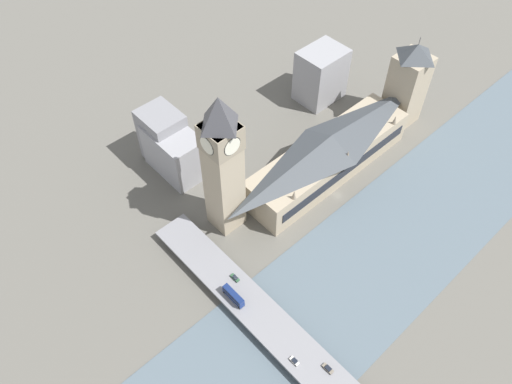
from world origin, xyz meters
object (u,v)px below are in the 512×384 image
at_px(road_bridge, 284,338).
at_px(car_northbound_lead, 294,361).
at_px(car_southbound_lead, 328,368).
at_px(clock_tower, 223,162).
at_px(parliament_hall, 329,154).
at_px(car_northbound_mid, 235,278).
at_px(victoria_tower, 407,84).
at_px(double_decker_bus_mid, 233,296).

relative_size(road_bridge, car_northbound_lead, 37.77).
relative_size(car_northbound_lead, car_southbound_lead, 0.86).
distance_m(clock_tower, car_northbound_lead, 84.24).
xyz_separation_m(road_bridge, car_northbound_lead, (-9.73, 3.99, 1.61)).
distance_m(parliament_hall, clock_tower, 66.23).
distance_m(parliament_hall, road_bridge, 96.89).
height_order(clock_tower, car_southbound_lead, clock_tower).
distance_m(car_northbound_lead, car_southbound_lead, 12.85).
bearing_deg(clock_tower, car_northbound_mid, 145.67).
xyz_separation_m(road_bridge, car_northbound_mid, (33.01, -3.11, 1.60)).
bearing_deg(clock_tower, car_northbound_lead, 159.48).
bearing_deg(victoria_tower, clock_tower, 84.88).
relative_size(road_bridge, car_southbound_lead, 32.48).
distance_m(victoria_tower, double_decker_bus_mid, 149.48).
relative_size(road_bridge, double_decker_bus_mid, 13.48).
bearing_deg(car_southbound_lead, parliament_hall, -47.73).
height_order(parliament_hall, double_decker_bus_mid, parliament_hall).
bearing_deg(car_northbound_lead, road_bridge, -22.28).
bearing_deg(double_decker_bus_mid, car_northbound_lead, 179.51).
bearing_deg(parliament_hall, double_decker_bus_mid, 106.27).
bearing_deg(car_southbound_lead, double_decker_bus_mid, 8.51).
xyz_separation_m(double_decker_bus_mid, car_northbound_mid, (6.88, -6.78, -2.00)).
xyz_separation_m(parliament_hall, car_northbound_lead, (-60.81, 85.83, -7.36)).
height_order(parliament_hall, road_bridge, parliament_hall).
height_order(double_decker_bus_mid, car_northbound_lead, double_decker_bus_mid).
distance_m(double_decker_bus_mid, car_northbound_lead, 35.92).
xyz_separation_m(parliament_hall, clock_tower, (10.78, 59.03, 28.03)).
height_order(clock_tower, car_northbound_lead, clock_tower).
bearing_deg(car_northbound_mid, parliament_hall, -77.07).
distance_m(road_bridge, double_decker_bus_mid, 26.64).
bearing_deg(clock_tower, victoria_tower, -95.12).
distance_m(parliament_hall, victoria_tower, 61.98).
distance_m(road_bridge, car_southbound_lead, 20.65).
bearing_deg(clock_tower, road_bridge, 159.76).
xyz_separation_m(clock_tower, car_northbound_mid, (-28.86, 19.71, -35.39)).
height_order(clock_tower, car_northbound_mid, clock_tower).
height_order(victoria_tower, double_decker_bus_mid, victoria_tower).
height_order(road_bridge, double_decker_bus_mid, double_decker_bus_mid).
xyz_separation_m(victoria_tower, car_northbound_lead, (-60.87, 146.68, -19.09)).
xyz_separation_m(clock_tower, road_bridge, (-61.87, 22.81, -36.99)).
distance_m(road_bridge, car_northbound_mid, 33.20).
height_order(car_northbound_lead, car_southbound_lead, car_northbound_lead).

